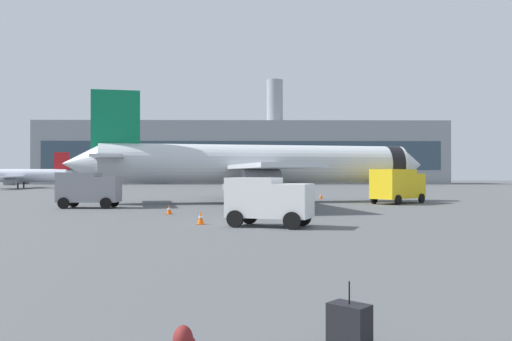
# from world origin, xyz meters

# --- Properties ---
(airplane_at_gate) EXTENTS (35.58, 32.31, 10.50)m
(airplane_at_gate) POSITION_xyz_m (0.60, 47.43, 3.66)
(airplane_at_gate) COLOR silver
(airplane_at_gate) RESTS_ON ground
(airplane_taxiing) EXTENTS (23.05, 20.80, 6.77)m
(airplane_taxiing) POSITION_xyz_m (-43.84, 95.07, 2.36)
(airplane_taxiing) COLOR silver
(airplane_taxiing) RESTS_ON ground
(service_truck) EXTENTS (4.84, 2.60, 2.90)m
(service_truck) POSITION_xyz_m (-13.19, 39.15, 1.61)
(service_truck) COLOR gray
(service_truck) RESTS_ON ground
(fuel_truck) EXTENTS (6.00, 5.88, 3.20)m
(fuel_truck) POSITION_xyz_m (13.80, 45.16, 1.77)
(fuel_truck) COLOR yellow
(fuel_truck) RESTS_ON ground
(cargo_van) EXTENTS (4.82, 3.59, 2.60)m
(cargo_van) POSITION_xyz_m (0.92, 23.94, 1.45)
(cargo_van) COLOR white
(cargo_van) RESTS_ON ground
(safety_cone_near) EXTENTS (0.44, 0.44, 0.63)m
(safety_cone_near) POSITION_xyz_m (-5.62, 32.54, 0.31)
(safety_cone_near) COLOR #F2590C
(safety_cone_near) RESTS_ON ground
(safety_cone_mid) EXTENTS (0.44, 0.44, 0.72)m
(safety_cone_mid) POSITION_xyz_m (-2.77, 25.19, 0.35)
(safety_cone_mid) COLOR #F2590C
(safety_cone_mid) RESTS_ON ground
(safety_cone_far) EXTENTS (0.44, 0.44, 0.64)m
(safety_cone_far) POSITION_xyz_m (7.81, 53.89, 0.31)
(safety_cone_far) COLOR #F2590C
(safety_cone_far) RESTS_ON ground
(rolling_suitcase) EXTENTS (0.74, 0.73, 1.10)m
(rolling_suitcase) POSITION_xyz_m (1.51, 4.39, 0.39)
(rolling_suitcase) COLOR black
(rolling_suitcase) RESTS_ON ground
(traveller_backpack) EXTENTS (0.36, 0.40, 0.48)m
(traveller_backpack) POSITION_xyz_m (-1.10, 4.13, 0.23)
(traveller_backpack) COLOR maroon
(traveller_backpack) RESTS_ON ground
(terminal_building) EXTENTS (106.48, 20.83, 28.27)m
(terminal_building) POSITION_xyz_m (-1.88, 139.93, 8.22)
(terminal_building) COLOR gray
(terminal_building) RESTS_ON ground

